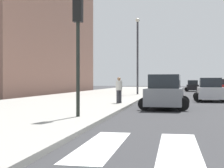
{
  "coord_description": "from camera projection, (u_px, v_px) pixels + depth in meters",
  "views": [
    {
      "loc": [
        -4.62,
        -3.78,
        1.51
      ],
      "look_at": [
        -11.54,
        34.03,
        1.22
      ],
      "focal_mm": 54.17,
      "sensor_mm": 36.0,
      "label": 1
    }
  ],
  "objects": [
    {
      "name": "car_white_nearest",
      "position": [
        170.0,
        85.0,
        55.27
      ],
      "size": [
        2.64,
        4.13,
        1.82
      ],
      "rotation": [
        0.0,
        0.0,
        -0.04
      ],
      "color": "silver",
      "rests_on": "ground"
    },
    {
      "name": "pedestrian_walking_west",
      "position": [
        119.0,
        89.0,
        21.21
      ],
      "size": [
        0.4,
        0.4,
        1.64
      ],
      "rotation": [
        0.0,
        0.0,
        0.78
      ],
      "color": "#38383D",
      "rests_on": "sidewalk_kerb_west"
    },
    {
      "name": "car_red_second",
      "position": [
        224.0,
        87.0,
        42.83
      ],
      "size": [
        2.57,
        4.09,
        1.82
      ],
      "rotation": [
        0.0,
        0.0,
        3.16
      ],
      "color": "red",
      "rests_on": "ground"
    },
    {
      "name": "lane_divider_paint",
      "position": [
        211.0,
        93.0,
        42.24
      ],
      "size": [
        0.16,
        80.0,
        0.01
      ],
      "primitive_type": "cube",
      "color": "yellow",
      "rests_on": "ground"
    },
    {
      "name": "low_rise_brick_west",
      "position": [
        7.0,
        28.0,
        45.11
      ],
      "size": [
        16.0,
        32.0,
        17.34
      ],
      "primitive_type": "cube",
      "color": "#80584A",
      "rests_on": "ground"
    },
    {
      "name": "sidewalk_kerb_west",
      "position": [
        69.0,
        101.0,
        24.76
      ],
      "size": [
        10.0,
        120.0,
        0.15
      ],
      "primitive_type": "cube",
      "color": "#9E9B93",
      "rests_on": "ground"
    },
    {
      "name": "car_gray_third",
      "position": [
        165.0,
        93.0,
        18.59
      ],
      "size": [
        2.76,
        4.3,
        1.88
      ],
      "rotation": [
        0.0,
        0.0,
        -0.05
      ],
      "color": "slate",
      "rests_on": "ground"
    },
    {
      "name": "car_black_fifth",
      "position": [
        192.0,
        86.0,
        51.21
      ],
      "size": [
        2.39,
        3.8,
        1.69
      ],
      "rotation": [
        0.0,
        0.0,
        -0.01
      ],
      "color": "black",
      "rests_on": "ground"
    },
    {
      "name": "street_lamp",
      "position": [
        138.0,
        50.0,
        35.72
      ],
      "size": [
        0.44,
        0.44,
        8.09
      ],
      "color": "#38383D",
      "rests_on": "sidewalk_kerb_west"
    },
    {
      "name": "car_silver_seventh",
      "position": [
        210.0,
        90.0,
        25.65
      ],
      "size": [
        2.59,
        4.05,
        1.78
      ],
      "rotation": [
        0.0,
        0.0,
        -0.04
      ],
      "color": "#B7B7BC",
      "rests_on": "ground"
    },
    {
      "name": "traffic_light_far_corner",
      "position": [
        78.0,
        32.0,
        13.11
      ],
      "size": [
        0.36,
        0.41,
        4.67
      ],
      "color": "black",
      "rests_on": "sidewalk_kerb_west"
    }
  ]
}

